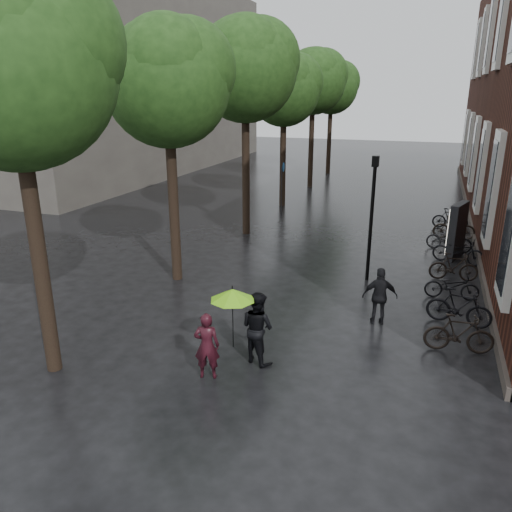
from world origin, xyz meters
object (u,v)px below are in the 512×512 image
at_px(parked_bicycles, 454,258).
at_px(lamp_post, 372,207).
at_px(pedestrian_walking, 380,296).
at_px(ad_lightbox, 457,231).
at_px(person_burgundy, 207,346).
at_px(person_black, 258,327).

distance_m(parked_bicycles, lamp_post, 3.84).
height_order(pedestrian_walking, lamp_post, lamp_post).
distance_m(parked_bicycles, ad_lightbox, 1.65).
bearing_deg(lamp_post, parked_bicycles, 34.52).
xyz_separation_m(pedestrian_walking, lamp_post, (-0.72, 3.24, 1.68)).
height_order(parked_bicycles, lamp_post, lamp_post).
relative_size(person_burgundy, person_black, 0.89).
bearing_deg(person_burgundy, lamp_post, -125.06).
bearing_deg(parked_bicycles, person_burgundy, -119.80).
bearing_deg(person_black, ad_lightbox, -90.07).
relative_size(ad_lightbox, lamp_post, 0.51).
distance_m(pedestrian_walking, ad_lightbox, 6.95).
relative_size(person_black, parked_bicycles, 0.14).
relative_size(person_burgundy, lamp_post, 0.37).
distance_m(person_black, ad_lightbox, 10.57).
bearing_deg(person_burgundy, parked_bicycles, -135.83).
xyz_separation_m(person_black, lamp_post, (1.68, 6.19, 1.61)).
relative_size(person_black, pedestrian_walking, 1.09).
distance_m(person_burgundy, pedestrian_walking, 5.08).
xyz_separation_m(person_burgundy, lamp_post, (2.48, 7.19, 1.70)).
height_order(pedestrian_walking, ad_lightbox, ad_lightbox).
bearing_deg(ad_lightbox, parked_bicycles, -74.09).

